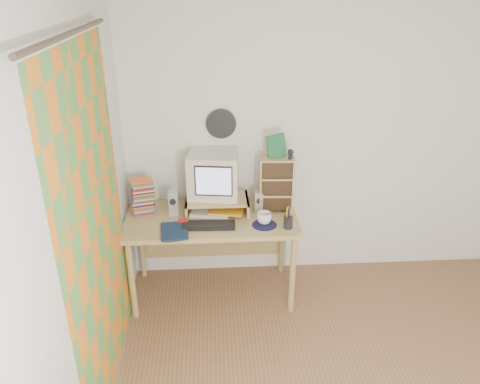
{
  "coord_description": "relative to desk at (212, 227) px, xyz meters",
  "views": [
    {
      "loc": [
        -1.0,
        -2.01,
        2.54
      ],
      "look_at": [
        -0.8,
        1.33,
        0.99
      ],
      "focal_mm": 35.0,
      "sensor_mm": 36.0,
      "label": 1
    }
  ],
  "objects": [
    {
      "name": "mug",
      "position": [
        0.42,
        -0.2,
        0.18
      ],
      "size": [
        0.13,
        0.13,
        0.09
      ],
      "primitive_type": "imported",
      "rotation": [
        0.0,
        0.0,
        0.13
      ],
      "color": "white",
      "rests_on": "desk"
    },
    {
      "name": "left_wall",
      "position": [
        -0.72,
        -1.44,
        0.63
      ],
      "size": [
        0.0,
        3.5,
        3.5
      ],
      "primitive_type": "plane",
      "rotation": [
        1.57,
        0.0,
        1.57
      ],
      "color": "white",
      "rests_on": "floor"
    },
    {
      "name": "back_wall",
      "position": [
        1.03,
        0.31,
        0.63
      ],
      "size": [
        3.5,
        0.0,
        3.5
      ],
      "primitive_type": "plane",
      "rotation": [
        1.57,
        0.0,
        0.0
      ],
      "color": "white",
      "rests_on": "floor"
    },
    {
      "name": "monitor_riser",
      "position": [
        0.05,
        0.04,
        0.23
      ],
      "size": [
        0.52,
        0.3,
        0.12
      ],
      "color": "tan",
      "rests_on": "desk"
    },
    {
      "name": "keyboard",
      "position": [
        -0.02,
        -0.23,
        0.15
      ],
      "size": [
        0.41,
        0.15,
        0.03
      ],
      "primitive_type": "cube",
      "rotation": [
        0.0,
        0.0,
        -0.04
      ],
      "color": "black",
      "rests_on": "desk"
    },
    {
      "name": "diary",
      "position": [
        -0.39,
        -0.32,
        0.16
      ],
      "size": [
        0.27,
        0.21,
        0.05
      ],
      "primitive_type": "imported",
      "rotation": [
        0.0,
        0.0,
        0.1
      ],
      "color": "#10213E",
      "rests_on": "desk"
    },
    {
      "name": "desk",
      "position": [
        0.0,
        0.0,
        0.0
      ],
      "size": [
        1.4,
        0.7,
        0.75
      ],
      "color": "tan",
      "rests_on": "floor"
    },
    {
      "name": "papers",
      "position": [
        0.05,
        0.01,
        0.16
      ],
      "size": [
        0.36,
        0.29,
        0.04
      ],
      "primitive_type": null,
      "rotation": [
        0.0,
        0.0,
        -0.21
      ],
      "color": "silver",
      "rests_on": "desk"
    },
    {
      "name": "webcam",
      "position": [
        0.64,
        0.01,
        0.64
      ],
      "size": [
        0.05,
        0.05,
        0.08
      ],
      "primitive_type": null,
      "rotation": [
        0.0,
        0.0,
        -0.05
      ],
      "color": "black",
      "rests_on": "cd_rack"
    },
    {
      "name": "dvd_stack",
      "position": [
        -0.56,
        0.05,
        0.26
      ],
      "size": [
        0.2,
        0.16,
        0.25
      ],
      "primitive_type": null,
      "rotation": [
        0.0,
        0.0,
        0.26
      ],
      "color": "brown",
      "rests_on": "desk"
    },
    {
      "name": "wall_disc",
      "position": [
        0.1,
        0.29,
        0.81
      ],
      "size": [
        0.25,
        0.02,
        0.25
      ],
      "primitive_type": "cylinder",
      "rotation": [
        1.57,
        0.0,
        0.0
      ],
      "color": "black",
      "rests_on": "back_wall"
    },
    {
      "name": "pen_cup",
      "position": [
        0.6,
        -0.29,
        0.2
      ],
      "size": [
        0.09,
        0.09,
        0.14
      ],
      "primitive_type": null,
      "rotation": [
        0.0,
        0.0,
        -0.26
      ],
      "color": "black",
      "rests_on": "desk"
    },
    {
      "name": "game_box",
      "position": [
        0.53,
        0.05,
        0.69
      ],
      "size": [
        0.15,
        0.07,
        0.19
      ],
      "primitive_type": "cube",
      "rotation": [
        0.0,
        0.0,
        0.23
      ],
      "color": "#1B6136",
      "rests_on": "cd_rack"
    },
    {
      "name": "red_box",
      "position": [
        -0.22,
        -0.17,
        0.15
      ],
      "size": [
        0.08,
        0.05,
        0.04
      ],
      "primitive_type": "cube",
      "rotation": [
        0.0,
        0.0,
        -0.01
      ],
      "color": "red",
      "rests_on": "desk"
    },
    {
      "name": "curtain",
      "position": [
        -0.68,
        -0.96,
        0.53
      ],
      "size": [
        0.0,
        2.2,
        2.2
      ],
      "primitive_type": "plane",
      "rotation": [
        1.57,
        0.0,
        1.57
      ],
      "color": "orange",
      "rests_on": "left_wall"
    },
    {
      "name": "speaker_right",
      "position": [
        0.39,
        0.01,
        0.22
      ],
      "size": [
        0.07,
        0.07,
        0.18
      ],
      "primitive_type": "cube",
      "rotation": [
        0.0,
        0.0,
        -0.04
      ],
      "color": "#B6B7BB",
      "rests_on": "desk"
    },
    {
      "name": "speaker_left",
      "position": [
        -0.31,
        0.0,
        0.24
      ],
      "size": [
        0.08,
        0.08,
        0.21
      ],
      "primitive_type": "cube",
      "rotation": [
        0.0,
        0.0,
        0.06
      ],
      "color": "#B6B7BB",
      "rests_on": "desk"
    },
    {
      "name": "crt_monitor",
      "position": [
        0.03,
        0.09,
        0.44
      ],
      "size": [
        0.44,
        0.44,
        0.37
      ],
      "primitive_type": "cube",
      "rotation": [
        0.0,
        0.0,
        -0.13
      ],
      "color": "beige",
      "rests_on": "monitor_riser"
    },
    {
      "name": "mousepad",
      "position": [
        0.42,
        -0.23,
        0.14
      ],
      "size": [
        0.22,
        0.22,
        0.0
      ],
      "primitive_type": "cylinder",
      "rotation": [
        0.0,
        0.0,
        -0.11
      ],
      "color": "black",
      "rests_on": "desk"
    },
    {
      "name": "cd_rack",
      "position": [
        0.54,
        0.04,
        0.37
      ],
      "size": [
        0.28,
        0.16,
        0.46
      ],
      "primitive_type": "cube",
      "rotation": [
        0.0,
        0.0,
        -0.05
      ],
      "color": "tan",
      "rests_on": "desk"
    }
  ]
}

